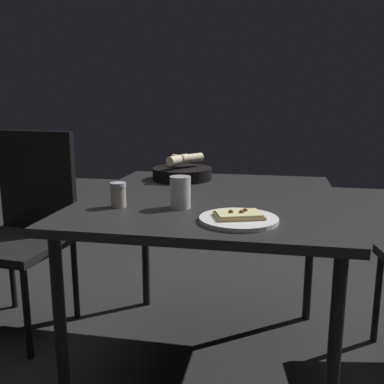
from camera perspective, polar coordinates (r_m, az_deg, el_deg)
ground at (r=1.98m, az=2.46°, el=-21.45°), size 8.00×8.00×0.00m
dining_table at (r=1.71m, az=2.66°, el=-2.58°), size 1.06×0.97×0.72m
pizza_plate at (r=1.35m, az=6.16°, el=-3.47°), size 0.25×0.25×0.04m
bread_basket at (r=2.05m, az=-1.29°, el=2.65°), size 0.28×0.28×0.12m
beer_glass at (r=1.51m, az=-1.55°, el=-0.29°), size 0.07×0.07×0.11m
pepper_shaker at (r=1.54m, az=-9.63°, el=-0.55°), size 0.06×0.06×0.09m
chair_far at (r=2.23m, az=-21.07°, el=-3.35°), size 0.48×0.48×0.95m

